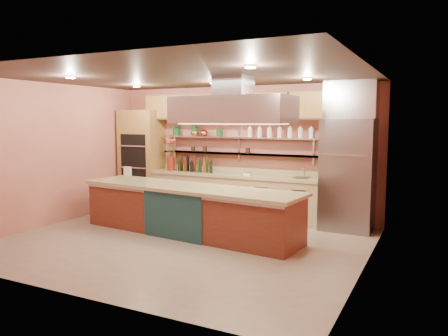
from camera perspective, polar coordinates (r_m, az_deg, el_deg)
The scene contains 21 objects.
floor at distance 7.60m, azimuth -5.59°, elevation -9.70°, with size 6.00×5.00×0.02m, color gray.
ceiling at distance 7.33m, azimuth -5.83°, elevation 11.90°, with size 6.00×5.00×0.02m, color black.
wall_back at distance 9.53m, azimuth 2.32°, elevation 2.22°, with size 6.00×0.04×2.80m, color #B26554.
wall_front at distance 5.40m, azimuth -19.97°, elevation -1.35°, with size 6.00×0.04×2.80m, color #B26554.
wall_left at distance 9.28m, azimuth -21.60°, elevation 1.67°, with size 0.04×5.00×2.80m, color #B26554.
wall_right at distance 6.28m, azimuth 18.16°, elevation -0.25°, with size 0.04×5.00×2.80m, color #B26554.
oven_stack at distance 10.53m, azimuth -10.67°, elevation 1.15°, with size 0.95×0.64×2.30m, color olive.
refrigerator at distance 8.52m, azimuth 15.86°, elevation -0.87°, with size 0.95×0.72×2.10m, color slate.
back_counter at distance 9.40m, azimuth 1.27°, elevation -3.58°, with size 3.84×0.64×0.93m, color tan.
wall_shelf_lower at distance 9.44m, azimuth 1.72°, elevation 1.88°, with size 3.60×0.26×0.03m, color #ABACB2.
wall_shelf_upper at distance 9.42m, azimuth 1.73°, elevation 4.00°, with size 3.60×0.26×0.03m, color #ABACB2.
upper_cabinets at distance 9.35m, azimuth 1.89°, elevation 7.97°, with size 4.60×0.36×0.55m, color olive.
range_hood at distance 7.42m, azimuth 1.22°, elevation 7.61°, with size 2.00×1.00×0.45m, color #ABACB2.
ceiling_downlights at distance 7.50m, azimuth -4.99°, elevation 11.56°, with size 4.00×2.80×0.02m, color #FFE5A5.
island at distance 8.01m, azimuth -4.67°, elevation -5.50°, with size 4.24×0.92×0.89m, color maroon.
flower_vase at distance 10.03m, azimuth -6.93°, elevation 0.60°, with size 0.18×0.18×0.32m, color maroon.
oil_bottle_cluster at distance 9.68m, azimuth -3.69°, elevation 0.38°, with size 0.93×0.27×0.30m, color black.
kitchen_scale at distance 9.14m, azimuth 3.10°, elevation -0.66°, with size 0.15×0.11×0.08m, color white.
bar_faucet at distance 8.83m, azimuth 10.43°, elevation -0.59°, with size 0.03×0.03×0.21m, color white.
copper_kettle at distance 9.78m, azimuth -2.60°, elevation 4.61°, with size 0.18×0.18×0.15m, color #D36730.
green_canister at distance 9.60m, azimuth -0.60°, elevation 4.62°, with size 0.13×0.13×0.16m, color #0F471C.
Camera 1 is at (3.89, -6.18, 2.09)m, focal length 35.00 mm.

